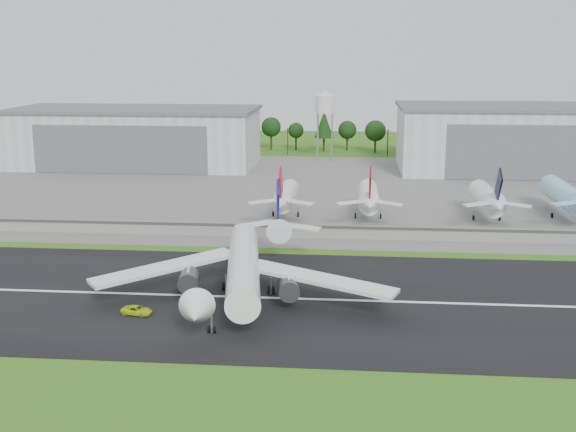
# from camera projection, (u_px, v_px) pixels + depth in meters

# --- Properties ---
(ground) EXTENTS (600.00, 600.00, 0.00)m
(ground) POSITION_uv_depth(u_px,v_px,m) (310.00, 319.00, 124.60)
(ground) COLOR #316919
(ground) RESTS_ON ground
(runway) EXTENTS (320.00, 60.00, 0.10)m
(runway) POSITION_uv_depth(u_px,v_px,m) (313.00, 299.00, 134.29)
(runway) COLOR black
(runway) RESTS_ON ground
(runway_centerline) EXTENTS (220.00, 1.00, 0.02)m
(runway_centerline) POSITION_uv_depth(u_px,v_px,m) (313.00, 299.00, 134.28)
(runway_centerline) COLOR white
(runway_centerline) RESTS_ON runway
(apron) EXTENTS (320.00, 150.00, 0.10)m
(apron) POSITION_uv_depth(u_px,v_px,m) (332.00, 189.00, 241.08)
(apron) COLOR slate
(apron) RESTS_ON ground
(blast_fence) EXTENTS (240.00, 0.61, 3.50)m
(blast_fence) POSITION_uv_depth(u_px,v_px,m) (323.00, 232.00, 177.57)
(blast_fence) COLOR gray
(blast_fence) RESTS_ON ground
(hangar_west) EXTENTS (97.00, 44.00, 23.20)m
(hangar_west) POSITION_uv_depth(u_px,v_px,m) (136.00, 137.00, 289.09)
(hangar_west) COLOR silver
(hangar_west) RESTS_ON ground
(hangar_east) EXTENTS (102.00, 47.00, 25.20)m
(hangar_east) POSITION_uv_depth(u_px,v_px,m) (532.00, 138.00, 275.31)
(hangar_east) COLOR silver
(hangar_east) RESTS_ON ground
(water_tower) EXTENTS (8.40, 8.40, 29.40)m
(water_tower) POSITION_uv_depth(u_px,v_px,m) (325.00, 102.00, 299.14)
(water_tower) COLOR #99999E
(water_tower) RESTS_ON ground
(utility_poles) EXTENTS (230.00, 3.00, 12.00)m
(utility_poles) POSITION_uv_depth(u_px,v_px,m) (337.00, 156.00, 318.75)
(utility_poles) COLOR black
(utility_poles) RESTS_ON ground
(treeline) EXTENTS (320.00, 16.00, 22.00)m
(treeline) POSITION_uv_depth(u_px,v_px,m) (338.00, 151.00, 333.31)
(treeline) COLOR black
(treeline) RESTS_ON ground
(main_airliner) EXTENTS (56.68, 59.20, 18.17)m
(main_airliner) POSITION_uv_depth(u_px,v_px,m) (243.00, 273.00, 133.94)
(main_airliner) COLOR white
(main_airliner) RESTS_ON runway
(ground_vehicle) EXTENTS (5.84, 3.54, 1.52)m
(ground_vehicle) POSITION_uv_depth(u_px,v_px,m) (137.00, 310.00, 126.35)
(ground_vehicle) COLOR #BDD819
(ground_vehicle) RESTS_ON runway
(parked_jet_red_a) EXTENTS (7.36, 31.29, 16.44)m
(parked_jet_red_a) POSITION_uv_depth(u_px,v_px,m) (285.00, 197.00, 198.56)
(parked_jet_red_a) COLOR white
(parked_jet_red_a) RESTS_ON ground
(parked_jet_red_b) EXTENTS (7.36, 31.29, 16.64)m
(parked_jet_red_b) POSITION_uv_depth(u_px,v_px,m) (369.00, 198.00, 196.55)
(parked_jet_red_b) COLOR white
(parked_jet_red_b) RESTS_ON ground
(parked_jet_navy) EXTENTS (7.36, 31.29, 16.83)m
(parked_jet_navy) POSITION_uv_depth(u_px,v_px,m) (489.00, 199.00, 193.72)
(parked_jet_navy) COLOR white
(parked_jet_navy) RESTS_ON ground
(parked_jet_skyblue) EXTENTS (7.36, 37.29, 17.03)m
(parked_jet_skyblue) POSITION_uv_depth(u_px,v_px,m) (568.00, 197.00, 196.63)
(parked_jet_skyblue) COLOR #92D9FD
(parked_jet_skyblue) RESTS_ON ground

